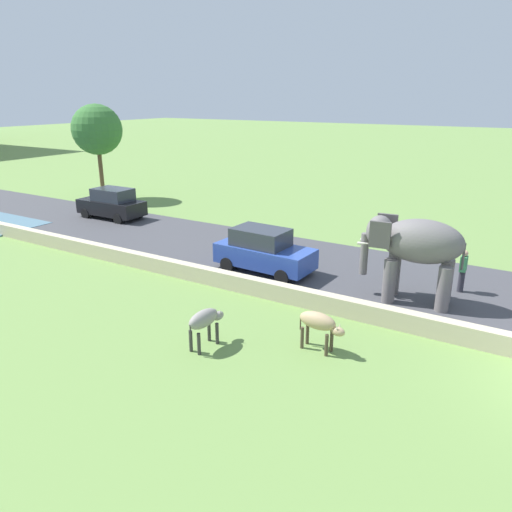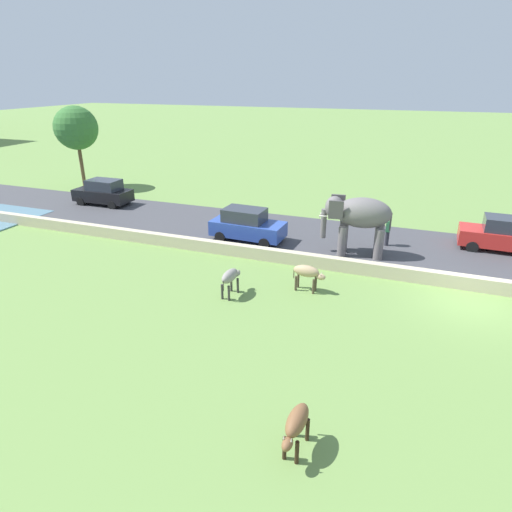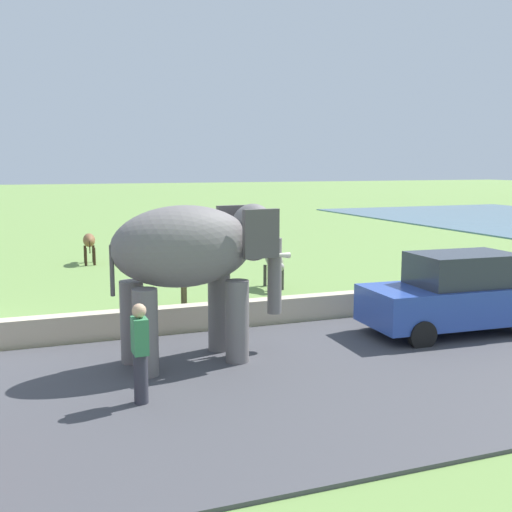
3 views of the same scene
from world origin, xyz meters
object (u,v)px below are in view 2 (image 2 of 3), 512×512
car_red (503,235)px  elephant (358,216)px  cow_tan (307,273)px  cow_brown (296,424)px  car_blue (247,225)px  car_black (103,192)px  cow_grey (230,277)px  person_beside_elephant (388,231)px

car_red → elephant: bearing=114.5°
cow_tan → cow_brown: bearing=-167.6°
car_red → car_blue: (-3.15, 12.84, 0.00)m
car_black → cow_brown: size_ratio=2.87×
elephant → car_red: 7.73m
cow_brown → cow_grey: same height
elephant → car_red: (3.17, -6.96, -1.14)m
elephant → car_black: elephant is taller
elephant → car_black: size_ratio=0.88×
person_beside_elephant → cow_grey: bearing=145.4°
elephant → car_red: elephant is taller
person_beside_elephant → car_black: car_black is taller
elephant → car_red: size_ratio=0.87×
car_blue → cow_grey: bearing=-164.4°
cow_brown → cow_grey: bearing=34.3°
person_beside_elephant → car_red: (1.38, -5.57, 0.03)m
elephant → person_beside_elephant: (1.79, -1.38, -1.16)m
elephant → car_blue: (0.03, 5.89, -1.14)m
cow_grey → elephant: bearing=-33.7°
car_black → cow_brown: bearing=-131.4°
car_red → car_blue: 13.22m
elephant → cow_tan: (-4.73, 1.31, -1.20)m
car_black → cow_grey: size_ratio=2.86×
elephant → car_blue: elephant is taller
car_red → cow_grey: size_ratio=2.88×
elephant → cow_brown: size_ratio=2.52×
car_black → car_blue: size_ratio=0.99×
car_red → car_blue: size_ratio=0.99×
car_red → person_beside_elephant: bearing=103.9°
elephant → car_black: 18.24m
car_black → cow_tan: (-7.91, -16.62, -0.06)m
cow_brown → elephant: bearing=2.3°
car_blue → car_black: bearing=75.3°
elephant → person_beside_elephant: bearing=-37.6°
car_black → cow_tan: 18.40m
cow_tan → cow_grey: bearing=117.7°
elephant → car_black: bearing=80.0°
car_red → cow_tan: size_ratio=2.89×
cow_brown → cow_tan: size_ratio=1.00×
car_red → cow_grey: bearing=130.2°
car_blue → cow_brown: (-13.11, -6.42, -0.06)m
cow_brown → cow_grey: 8.30m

